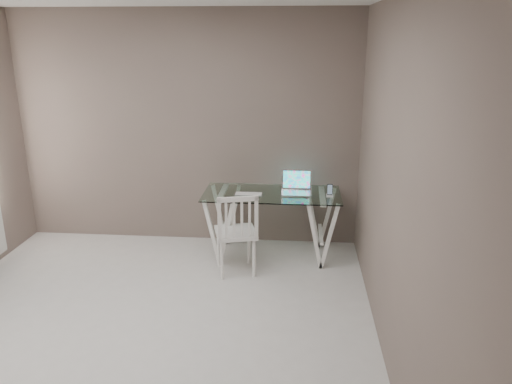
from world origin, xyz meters
TOP-DOWN VIEW (x-y plane):
  - room at (-0.06, 0.02)m, footprint 4.50×4.52m
  - desk at (1.02, 1.81)m, footprint 1.50×0.70m
  - chair at (0.69, 1.32)m, footprint 0.50×0.50m
  - laptop at (1.29, 1.88)m, footprint 0.33×0.29m
  - keyboard at (0.77, 1.75)m, footprint 0.31×0.13m
  - mouse at (0.84, 1.53)m, footprint 0.12×0.07m
  - phone_dock at (1.65, 1.76)m, footprint 0.07×0.07m

SIDE VIEW (x-z plane):
  - desk at x=1.02m, z-range 0.01..0.76m
  - chair at x=0.69m, z-range 0.05..0.94m
  - keyboard at x=0.77m, z-range 0.75..0.75m
  - mouse at x=0.84m, z-range 0.75..0.78m
  - phone_dock at x=1.65m, z-range 0.72..0.85m
  - laptop at x=1.29m, z-range 0.69..0.92m
  - room at x=-0.06m, z-range 0.36..3.07m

